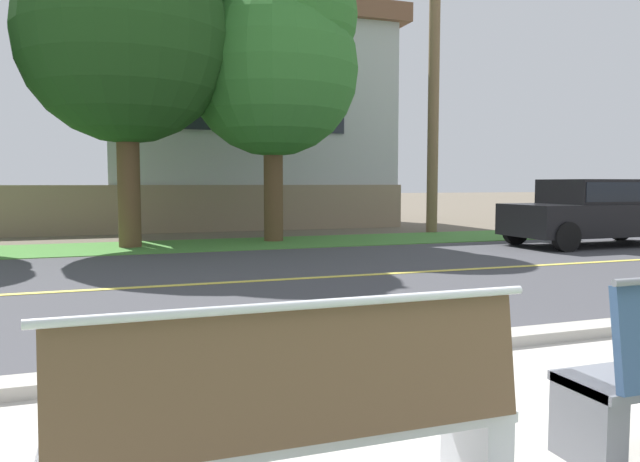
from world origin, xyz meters
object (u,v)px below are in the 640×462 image
object	(u,v)px
car_black_near	(597,209)
shade_tree_centre	(279,57)
bench_left	(296,426)
shade_tree_left	(132,21)

from	to	relation	value
car_black_near	shade_tree_centre	world-z (taller)	shade_tree_centre
bench_left	shade_tree_left	size ratio (longest dim) A/B	0.26
bench_left	car_black_near	bearing A→B (deg)	41.14
car_black_near	shade_tree_left	bearing A→B (deg)	163.05
bench_left	shade_tree_centre	xyz separation A→B (m)	(3.29, 12.14, 4.06)
shade_tree_left	bench_left	bearing A→B (deg)	-89.35
shade_tree_centre	bench_left	bearing A→B (deg)	-105.18
shade_tree_left	shade_tree_centre	xyz separation A→B (m)	(3.43, 0.34, -0.47)
car_black_near	shade_tree_left	size ratio (longest dim) A/B	0.56
shade_tree_left	shade_tree_centre	distance (m)	3.48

